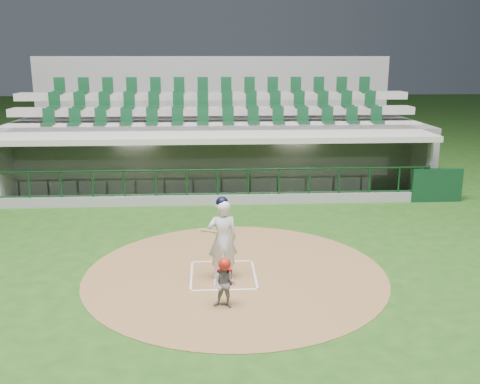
# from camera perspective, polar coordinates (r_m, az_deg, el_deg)

# --- Properties ---
(ground) EXTENTS (120.00, 120.00, 0.00)m
(ground) POSITION_cam_1_polar(r_m,az_deg,el_deg) (13.13, -1.86, -8.36)
(ground) COLOR #1D4313
(ground) RESTS_ON ground
(dirt_circle) EXTENTS (7.20, 7.20, 0.01)m
(dirt_circle) POSITION_cam_1_polar(r_m,az_deg,el_deg) (12.96, -0.49, -8.65)
(dirt_circle) COLOR brown
(dirt_circle) RESTS_ON ground
(home_plate) EXTENTS (0.43, 0.43, 0.02)m
(home_plate) POSITION_cam_1_polar(r_m,az_deg,el_deg) (12.48, -1.76, -9.50)
(home_plate) COLOR white
(home_plate) RESTS_ON dirt_circle
(batter_box_chalk) EXTENTS (1.55, 1.80, 0.01)m
(batter_box_chalk) POSITION_cam_1_polar(r_m,az_deg,el_deg) (12.85, -1.82, -8.81)
(batter_box_chalk) COLOR white
(batter_box_chalk) RESTS_ON ground
(dugout_structure) EXTENTS (16.40, 3.70, 3.00)m
(dugout_structure) POSITION_cam_1_polar(r_m,az_deg,el_deg) (20.35, -2.04, 2.67)
(dugout_structure) COLOR gray
(dugout_structure) RESTS_ON ground
(seating_deck) EXTENTS (17.00, 6.72, 5.15)m
(seating_deck) POSITION_cam_1_polar(r_m,az_deg,el_deg) (23.31, -2.66, 5.32)
(seating_deck) COLOR slate
(seating_deck) RESTS_ON ground
(batter) EXTENTS (0.92, 0.92, 1.98)m
(batter) POSITION_cam_1_polar(r_m,az_deg,el_deg) (12.32, -1.90, -4.97)
(batter) COLOR white
(batter) RESTS_ON dirt_circle
(catcher) EXTENTS (0.57, 0.50, 1.08)m
(catcher) POSITION_cam_1_polar(r_m,az_deg,el_deg) (11.10, -1.64, -9.63)
(catcher) COLOR gray
(catcher) RESTS_ON dirt_circle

